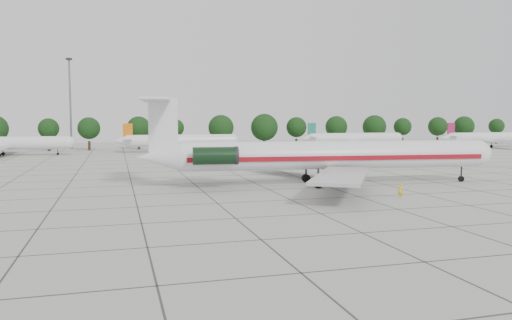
% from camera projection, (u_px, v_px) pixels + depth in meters
% --- Properties ---
extents(ground, '(260.00, 260.00, 0.00)m').
position_uv_depth(ground, '(269.00, 190.00, 60.93)').
color(ground, '#A8A8A1').
rests_on(ground, ground).
extents(apron_joints, '(170.00, 170.00, 0.02)m').
position_uv_depth(apron_joints, '(240.00, 176.00, 75.32)').
color(apron_joints, '#383838').
rests_on(apron_joints, ground).
extents(main_airliner, '(47.56, 37.23, 11.17)m').
position_uv_depth(main_airliner, '(317.00, 155.00, 64.84)').
color(main_airliner, silver).
rests_on(main_airliner, ground).
extents(ground_crew, '(0.60, 0.41, 1.62)m').
position_uv_depth(ground_crew, '(400.00, 191.00, 54.36)').
color(ground_crew, yellow).
rests_on(ground_crew, ground).
extents(bg_airliner_b, '(28.24, 27.20, 7.40)m').
position_uv_depth(bg_airliner_b, '(4.00, 144.00, 114.38)').
color(bg_airliner_b, silver).
rests_on(bg_airliner_b, ground).
extents(bg_airliner_c, '(28.24, 27.20, 7.40)m').
position_uv_depth(bg_airliner_c, '(181.00, 141.00, 128.97)').
color(bg_airliner_c, silver).
rests_on(bg_airliner_c, ground).
extents(bg_airliner_d, '(28.24, 27.20, 7.40)m').
position_uv_depth(bg_airliner_d, '(355.00, 138.00, 143.41)').
color(bg_airliner_d, silver).
rests_on(bg_airliner_d, ground).
extents(bg_airliner_e, '(28.24, 27.20, 7.40)m').
position_uv_depth(bg_airliner_e, '(489.00, 138.00, 149.25)').
color(bg_airliner_e, silver).
rests_on(bg_airliner_e, ground).
extents(tree_line, '(249.86, 8.44, 10.22)m').
position_uv_depth(tree_line, '(139.00, 128.00, 138.81)').
color(tree_line, '#332114').
rests_on(tree_line, ground).
extents(floodlight_mast, '(1.60, 1.60, 25.45)m').
position_uv_depth(floodlight_mast, '(70.00, 98.00, 139.89)').
color(floodlight_mast, slate).
rests_on(floodlight_mast, ground).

